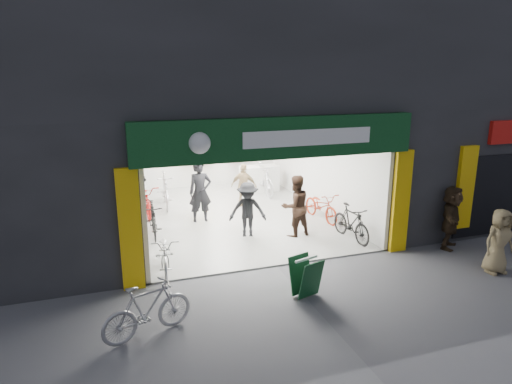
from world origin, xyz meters
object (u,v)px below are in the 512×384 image
bike_left_front (165,253)px  bike_right_front (351,223)px  parked_bike (147,310)px  pedestrian_near (499,241)px  sandwich_board (306,276)px

bike_left_front → bike_right_front: 5.01m
bike_left_front → parked_bike: (-0.64, -2.55, 0.05)m
bike_right_front → pedestrian_near: size_ratio=1.09×
parked_bike → pedestrian_near: bearing=-108.0°
bike_right_front → parked_bike: 6.36m
pedestrian_near → bike_right_front: bearing=129.0°
parked_bike → bike_right_front: bearing=-81.3°
parked_bike → bike_left_front: bearing=-32.8°
parked_bike → sandwich_board: bearing=-100.8°
pedestrian_near → sandwich_board: size_ratio=1.86×
bike_right_front → parked_bike: bearing=-157.2°
bike_left_front → bike_right_front: bearing=9.8°
pedestrian_near → sandwich_board: 4.59m
pedestrian_near → sandwich_board: bearing=178.1°
bike_left_front → parked_bike: bearing=-98.6°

